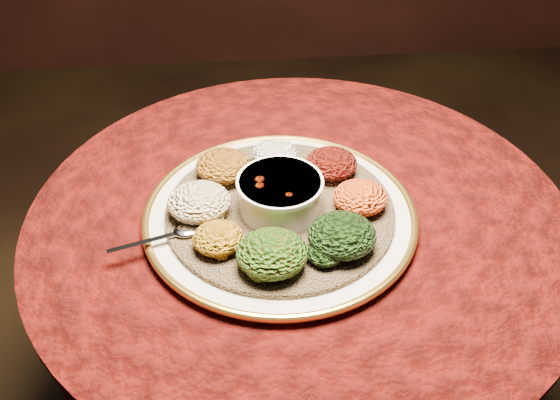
{
  "coord_description": "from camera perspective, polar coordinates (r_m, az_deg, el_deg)",
  "views": [
    {
      "loc": [
        -0.11,
        -0.82,
        1.45
      ],
      "look_at": [
        -0.04,
        0.0,
        0.76
      ],
      "focal_mm": 40.0,
      "sensor_mm": 36.0,
      "label": 1
    }
  ],
  "objects": [
    {
      "name": "spoon",
      "position": [
        1.02,
        -9.22,
        -2.97
      ],
      "size": [
        0.14,
        0.06,
        0.01
      ],
      "rotation": [
        0.0,
        0.0,
        -2.85
      ],
      "color": "silver",
      "rests_on": "injera"
    },
    {
      "name": "platter",
      "position": [
        1.07,
        -0.01,
        -1.43
      ],
      "size": [
        0.59,
        0.59,
        0.02
      ],
      "rotation": [
        0.0,
        0.0,
        0.42
      ],
      "color": "beige",
      "rests_on": "table"
    },
    {
      "name": "stew_bowl",
      "position": [
        1.04,
        -0.01,
        0.68
      ],
      "size": [
        0.14,
        0.14,
        0.06
      ],
      "color": "white",
      "rests_on": "injera"
    },
    {
      "name": "portion_kik",
      "position": [
        0.98,
        -5.69,
        -3.49
      ],
      "size": [
        0.08,
        0.08,
        0.04
      ],
      "primitive_type": "ellipsoid",
      "color": "#B56F0F",
      "rests_on": "injera"
    },
    {
      "name": "portion_tikil",
      "position": [
        1.06,
        7.33,
        0.24
      ],
      "size": [
        0.09,
        0.09,
        0.04
      ],
      "primitive_type": "ellipsoid",
      "color": "#B76A0F",
      "rests_on": "injera"
    },
    {
      "name": "portion_timatim",
      "position": [
        1.04,
        -7.41,
        -0.18
      ],
      "size": [
        0.11,
        0.1,
        0.05
      ],
      "primitive_type": "ellipsoid",
      "color": "maroon",
      "rests_on": "injera"
    },
    {
      "name": "portion_mixveg",
      "position": [
        0.94,
        -0.75,
        -4.89
      ],
      "size": [
        0.11,
        0.1,
        0.05
      ],
      "primitive_type": "ellipsoid",
      "color": "#AD2A0B",
      "rests_on": "injera"
    },
    {
      "name": "portion_gomen",
      "position": [
        0.98,
        5.69,
        -3.22
      ],
      "size": [
        0.11,
        0.1,
        0.05
      ],
      "primitive_type": "ellipsoid",
      "color": "black",
      "rests_on": "injera"
    },
    {
      "name": "table",
      "position": [
        1.22,
        1.7,
        -7.42
      ],
      "size": [
        0.96,
        0.96,
        0.73
      ],
      "color": "black",
      "rests_on": "ground"
    },
    {
      "name": "injera",
      "position": [
        1.06,
        -0.01,
        -0.99
      ],
      "size": [
        0.45,
        0.45,
        0.01
      ],
      "primitive_type": "cylinder",
      "rotation": [
        0.0,
        0.0,
        0.16
      ],
      "color": "olive",
      "rests_on": "platter"
    },
    {
      "name": "portion_kitfo",
      "position": [
        1.13,
        4.71,
        3.36
      ],
      "size": [
        0.09,
        0.09,
        0.05
      ],
      "primitive_type": "ellipsoid",
      "color": "black",
      "rests_on": "injera"
    },
    {
      "name": "portion_ayib",
      "position": [
        1.15,
        -0.51,
        4.33
      ],
      "size": [
        0.08,
        0.08,
        0.04
      ],
      "primitive_type": "ellipsoid",
      "color": "white",
      "rests_on": "injera"
    },
    {
      "name": "portion_shiro",
      "position": [
        1.12,
        -5.2,
        3.13
      ],
      "size": [
        0.1,
        0.09,
        0.05
      ],
      "primitive_type": "ellipsoid",
      "color": "#854E10",
      "rests_on": "injera"
    }
  ]
}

